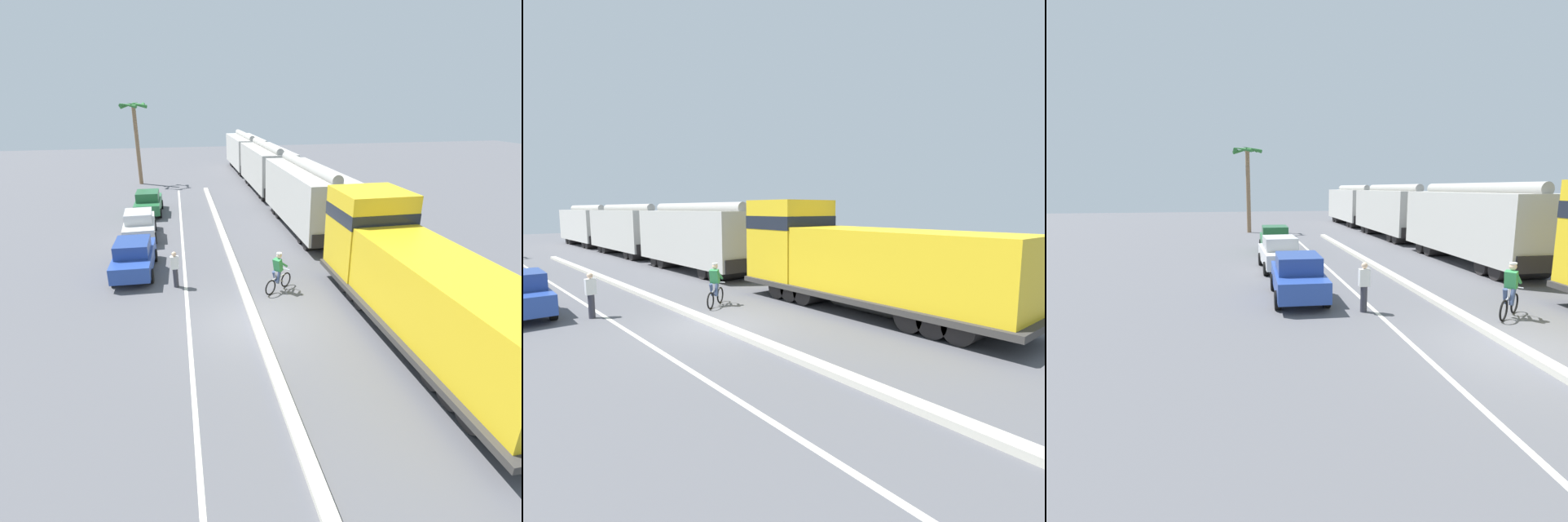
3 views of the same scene
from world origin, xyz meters
TOP-DOWN VIEW (x-y plane):
  - ground_plane at (0.00, 0.00)m, footprint 120.00×120.00m
  - median_curb at (0.00, 6.00)m, footprint 0.36×36.00m
  - lane_stripe at (-2.40, 6.00)m, footprint 0.14×36.00m
  - locomotive at (5.28, -1.33)m, footprint 3.10×11.61m
  - hopper_car_lead at (5.28, 10.82)m, footprint 2.90×10.60m
  - hopper_car_middle at (5.28, 22.42)m, footprint 2.90×10.60m
  - hopper_car_trailing at (5.28, 34.02)m, footprint 2.90×10.60m
  - parked_car_blue at (-4.65, 5.61)m, footprint 1.92×4.24m
  - parked_car_white at (-4.79, 10.97)m, footprint 1.96×4.26m
  - parked_car_green at (-4.56, 16.47)m, footprint 1.88×4.23m
  - cyclist at (1.45, 2.38)m, footprint 1.39×1.10m
  - palm_tree_near at (-5.86, 28.00)m, footprint 2.69×2.76m
  - pedestrian_by_cars at (-2.79, 3.66)m, footprint 0.34×0.22m

SIDE VIEW (x-z plane):
  - ground_plane at x=0.00m, z-range 0.00..0.00m
  - lane_stripe at x=-2.40m, z-range 0.00..0.01m
  - median_curb at x=0.00m, z-range 0.00..0.16m
  - parked_car_blue at x=-4.65m, z-range 0.01..1.63m
  - parked_car_white at x=-4.79m, z-range 0.01..1.63m
  - parked_car_green at x=-4.56m, z-range 0.01..1.63m
  - cyclist at x=1.45m, z-range -0.04..1.67m
  - pedestrian_by_cars at x=-2.79m, z-range 0.04..1.66m
  - locomotive at x=5.28m, z-range -0.30..3.90m
  - hopper_car_lead at x=5.28m, z-range -0.01..4.17m
  - hopper_car_middle at x=5.28m, z-range -0.01..4.17m
  - hopper_car_trailing at x=5.28m, z-range -0.01..4.17m
  - palm_tree_near at x=-5.86m, z-range 1.76..9.26m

